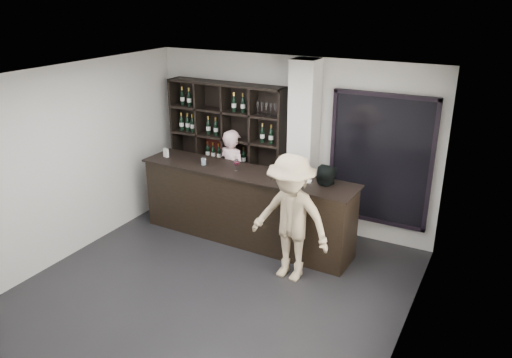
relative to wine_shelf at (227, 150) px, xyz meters
The scene contains 12 objects.
floor 3.06m from the wine_shelf, 65.85° to the right, with size 5.00×5.50×0.01m, color black.
wine_shelf is the anchor object (origin of this frame).
structural_column 1.52m from the wine_shelf, ahead, with size 0.40×0.40×2.90m, color silver.
glass_panel 2.71m from the wine_shelf, ahead, with size 1.60×0.08×2.10m.
tasting_counter 1.31m from the wine_shelf, 44.46° to the right, with size 3.63×0.75×1.20m.
taster_pink 0.46m from the wine_shelf, 38.22° to the right, with size 0.60×0.39×1.64m, color #FFCED5.
taster_black 2.26m from the wine_shelf, 18.80° to the right, with size 0.73×0.57×1.50m, color black.
customer 2.47m from the wine_shelf, 38.11° to the right, with size 1.19×0.69×1.84m, color tan.
wine_glass 1.11m from the wine_shelf, 50.99° to the right, with size 0.09×0.09×0.21m, color white, non-canonical shape.
spit_cup 0.86m from the wine_shelf, 85.29° to the right, with size 0.08×0.08×0.11m, color silver.
napkin_stack 2.02m from the wine_shelf, 22.42° to the right, with size 0.11×0.11×0.02m, color white.
card_stand 1.09m from the wine_shelf, 131.50° to the right, with size 0.09×0.05×0.14m, color white.
Camera 1 is at (3.28, -4.68, 3.89)m, focal length 35.00 mm.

